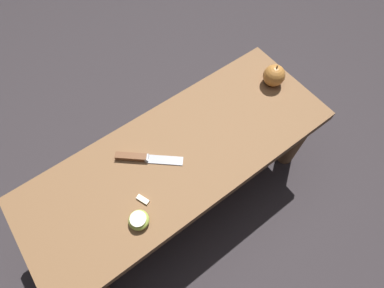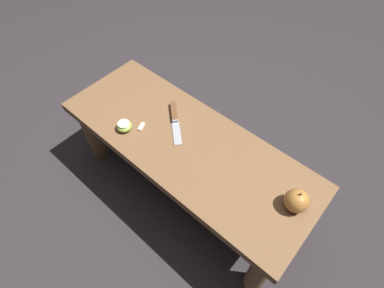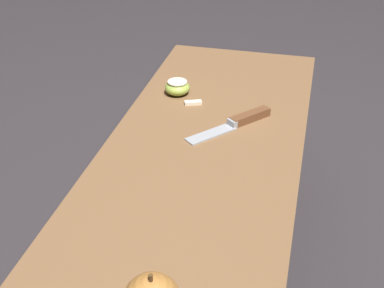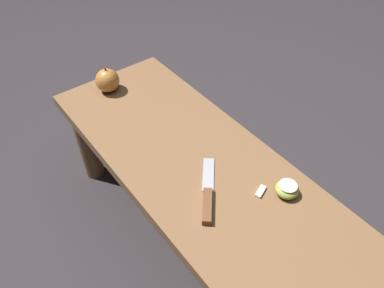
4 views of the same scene
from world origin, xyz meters
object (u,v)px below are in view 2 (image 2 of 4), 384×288
(knife, at_px, (175,117))
(wooden_bench, at_px, (186,153))
(apple_cut, at_px, (124,126))
(apple_whole, at_px, (297,201))

(knife, bearing_deg, wooden_bench, 13.51)
(wooden_bench, distance_m, apple_cut, 0.28)
(knife, height_order, apple_whole, apple_whole)
(wooden_bench, bearing_deg, apple_cut, -152.99)
(wooden_bench, relative_size, apple_cut, 17.59)
(apple_whole, relative_size, apple_cut, 1.48)
(apple_whole, xyz_separation_m, apple_cut, (-0.72, -0.16, -0.02))
(wooden_bench, xyz_separation_m, apple_cut, (-0.24, -0.12, 0.10))
(knife, relative_size, apple_whole, 2.02)
(wooden_bench, xyz_separation_m, knife, (-0.12, 0.06, 0.09))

